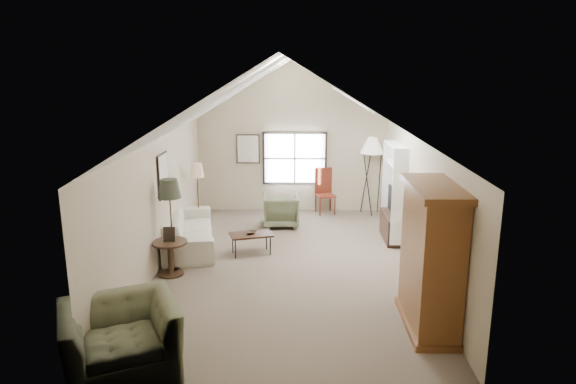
{
  "coord_description": "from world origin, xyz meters",
  "views": [
    {
      "loc": [
        0.22,
        -9.57,
        3.86
      ],
      "look_at": [
        0.0,
        0.4,
        1.4
      ],
      "focal_mm": 32.0,
      "sensor_mm": 36.0,
      "label": 1
    }
  ],
  "objects_px": {
    "armoire": "(431,258)",
    "coffee_table": "(251,244)",
    "armchair_near": "(120,339)",
    "armchair_far": "(281,210)",
    "side_chair": "(325,191)",
    "side_table": "(170,258)",
    "sofa": "(188,229)"
  },
  "relations": [
    {
      "from": "coffee_table",
      "to": "side_table",
      "type": "distance_m",
      "value": 1.82
    },
    {
      "from": "sofa",
      "to": "side_table",
      "type": "xyz_separation_m",
      "value": [
        0.0,
        -1.6,
        -0.05
      ]
    },
    {
      "from": "side_table",
      "to": "side_chair",
      "type": "xyz_separation_m",
      "value": [
        3.12,
        4.22,
        0.27
      ]
    },
    {
      "from": "armchair_far",
      "to": "armchair_near",
      "type": "bearing_deg",
      "value": 69.95
    },
    {
      "from": "sofa",
      "to": "side_chair",
      "type": "bearing_deg",
      "value": -61.41
    },
    {
      "from": "side_table",
      "to": "side_chair",
      "type": "bearing_deg",
      "value": 53.52
    },
    {
      "from": "coffee_table",
      "to": "side_chair",
      "type": "xyz_separation_m",
      "value": [
        1.7,
        3.1,
        0.38
      ]
    },
    {
      "from": "armchair_far",
      "to": "armoire",
      "type": "bearing_deg",
      "value": 111.96
    },
    {
      "from": "armchair_far",
      "to": "side_chair",
      "type": "height_order",
      "value": "side_chair"
    },
    {
      "from": "armchair_near",
      "to": "side_chair",
      "type": "distance_m",
      "value": 7.98
    },
    {
      "from": "armoire",
      "to": "armchair_near",
      "type": "xyz_separation_m",
      "value": [
        -4.24,
        -1.3,
        -0.64
      ]
    },
    {
      "from": "armchair_near",
      "to": "armchair_far",
      "type": "height_order",
      "value": "armchair_near"
    },
    {
      "from": "armchair_far",
      "to": "coffee_table",
      "type": "relative_size",
      "value": 1.0
    },
    {
      "from": "sofa",
      "to": "armchair_far",
      "type": "height_order",
      "value": "armchair_far"
    },
    {
      "from": "coffee_table",
      "to": "side_chair",
      "type": "distance_m",
      "value": 3.56
    },
    {
      "from": "armoire",
      "to": "side_table",
      "type": "distance_m",
      "value": 4.83
    },
    {
      "from": "sofa",
      "to": "armchair_near",
      "type": "distance_m",
      "value": 4.78
    },
    {
      "from": "armchair_near",
      "to": "armchair_far",
      "type": "bearing_deg",
      "value": 48.18
    },
    {
      "from": "side_table",
      "to": "side_chair",
      "type": "distance_m",
      "value": 5.26
    },
    {
      "from": "armchair_near",
      "to": "coffee_table",
      "type": "height_order",
      "value": "armchair_near"
    },
    {
      "from": "armoire",
      "to": "side_table",
      "type": "bearing_deg",
      "value": 156.82
    },
    {
      "from": "coffee_table",
      "to": "side_chair",
      "type": "bearing_deg",
      "value": 61.26
    },
    {
      "from": "armoire",
      "to": "side_chair",
      "type": "relative_size",
      "value": 1.82
    },
    {
      "from": "coffee_table",
      "to": "armchair_far",
      "type": "bearing_deg",
      "value": 74.42
    },
    {
      "from": "sofa",
      "to": "coffee_table",
      "type": "xyz_separation_m",
      "value": [
        1.42,
        -0.47,
        -0.16
      ]
    },
    {
      "from": "armoire",
      "to": "coffee_table",
      "type": "distance_m",
      "value": 4.3
    },
    {
      "from": "side_table",
      "to": "side_chair",
      "type": "height_order",
      "value": "side_chair"
    },
    {
      "from": "coffee_table",
      "to": "side_table",
      "type": "bearing_deg",
      "value": -141.69
    },
    {
      "from": "sofa",
      "to": "coffee_table",
      "type": "distance_m",
      "value": 1.51
    },
    {
      "from": "armchair_far",
      "to": "side_table",
      "type": "xyz_separation_m",
      "value": [
        -1.98,
        -3.11,
        -0.07
      ]
    },
    {
      "from": "armchair_far",
      "to": "side_chair",
      "type": "bearing_deg",
      "value": -139.53
    },
    {
      "from": "side_table",
      "to": "side_chair",
      "type": "relative_size",
      "value": 0.55
    }
  ]
}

